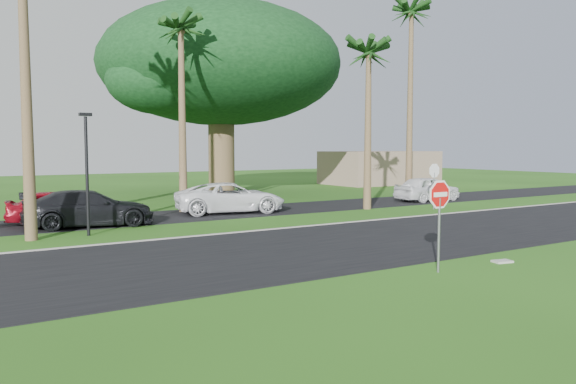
% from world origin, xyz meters
% --- Properties ---
extents(ground, '(120.00, 120.00, 0.00)m').
position_xyz_m(ground, '(0.00, 0.00, 0.00)').
color(ground, '#255214').
rests_on(ground, ground).
extents(road, '(120.00, 8.00, 0.02)m').
position_xyz_m(road, '(0.00, 2.00, 0.01)').
color(road, black).
rests_on(road, ground).
extents(parking_strip, '(120.00, 5.00, 0.02)m').
position_xyz_m(parking_strip, '(0.00, 12.50, 0.01)').
color(parking_strip, black).
rests_on(parking_strip, ground).
extents(curb, '(120.00, 0.12, 0.06)m').
position_xyz_m(curb, '(0.00, 6.05, 0.03)').
color(curb, gray).
rests_on(curb, ground).
extents(stop_sign_near, '(1.05, 0.07, 2.62)m').
position_xyz_m(stop_sign_near, '(0.50, -3.00, 1.77)').
color(stop_sign_near, gray).
rests_on(stop_sign_near, ground).
extents(stop_sign_far, '(1.05, 0.07, 2.62)m').
position_xyz_m(stop_sign_far, '(12.00, 8.00, 1.77)').
color(stop_sign_far, gray).
rests_on(stop_sign_far, ground).
extents(palm_center, '(5.00, 5.00, 10.50)m').
position_xyz_m(palm_center, '(0.00, 14.00, 9.16)').
color(palm_center, brown).
rests_on(palm_center, ground).
extents(palm_right_near, '(5.00, 5.00, 9.50)m').
position_xyz_m(palm_right_near, '(9.00, 10.00, 8.19)').
color(palm_right_near, brown).
rests_on(palm_right_near, ground).
extents(palm_right_far, '(5.00, 5.00, 13.00)m').
position_xyz_m(palm_right_far, '(15.00, 13.00, 11.58)').
color(palm_right_far, brown).
rests_on(palm_right_far, ground).
extents(canopy_tree, '(16.50, 16.50, 13.12)m').
position_xyz_m(canopy_tree, '(6.00, 22.00, 8.95)').
color(canopy_tree, brown).
rests_on(canopy_tree, ground).
extents(streetlight_right, '(0.45, 0.25, 4.64)m').
position_xyz_m(streetlight_right, '(-6.00, 8.50, 2.65)').
color(streetlight_right, black).
rests_on(streetlight_right, ground).
extents(building_far, '(10.00, 6.00, 3.00)m').
position_xyz_m(building_far, '(24.00, 26.00, 1.50)').
color(building_far, gray).
rests_on(building_far, ground).
extents(car_red, '(4.65, 2.48, 1.51)m').
position_xyz_m(car_red, '(-6.27, 12.61, 0.75)').
color(car_red, maroon).
rests_on(car_red, ground).
extents(car_dark, '(5.52, 2.74, 1.54)m').
position_xyz_m(car_dark, '(-5.43, 10.93, 0.77)').
color(car_dark, black).
rests_on(car_dark, ground).
extents(car_minivan, '(5.97, 3.62, 1.55)m').
position_xyz_m(car_minivan, '(1.87, 12.27, 0.77)').
color(car_minivan, white).
rests_on(car_minivan, ground).
extents(car_pickup, '(4.58, 1.95, 1.55)m').
position_xyz_m(car_pickup, '(15.10, 11.47, 0.77)').
color(car_pickup, white).
rests_on(car_pickup, ground).
extents(utility_slab, '(0.62, 0.47, 0.06)m').
position_xyz_m(utility_slab, '(3.06, -3.09, 0.03)').
color(utility_slab, '#A5A49C').
rests_on(utility_slab, ground).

